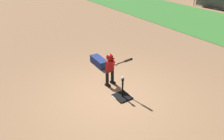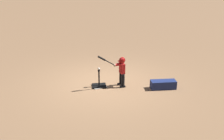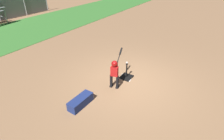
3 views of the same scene
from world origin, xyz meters
TOP-DOWN VIEW (x-y plane):
  - ground_plane at (0.00, 0.00)m, footprint 90.00×90.00m
  - home_plate at (0.18, 0.25)m, footprint 0.51×0.51m
  - batting_tee at (0.19, 0.25)m, footprint 0.47×0.43m
  - batter_child at (-0.55, 0.33)m, footprint 0.94×0.38m
  - baseball at (0.19, 0.25)m, footprint 0.07×0.07m
  - equipment_bag at (-1.92, 0.70)m, footprint 0.85×0.35m

SIDE VIEW (x-z plane):
  - ground_plane at x=0.00m, z-range 0.00..0.00m
  - home_plate at x=0.18m, z-range 0.00..0.02m
  - batting_tee at x=0.19m, z-range -0.23..0.37m
  - equipment_bag at x=-1.92m, z-range 0.00..0.28m
  - baseball at x=0.19m, z-range 0.60..0.68m
  - batter_child at x=-0.55m, z-range 0.07..1.24m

